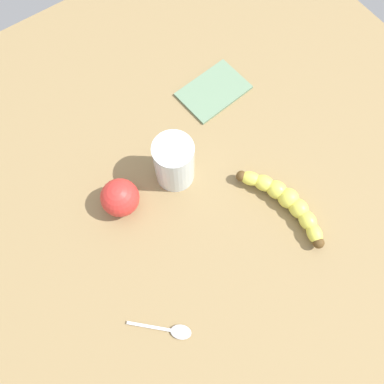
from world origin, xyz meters
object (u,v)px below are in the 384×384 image
Objects in this scene: apple_fruit at (120,198)px; banana at (285,201)px; smoothie_glass at (174,163)px; teaspoon at (177,331)px.

banana is at bearing -35.34° from apple_fruit.
banana is 22.14cm from smoothie_glass.
smoothie_glass reaches higher than teaspoon.
apple_fruit is (-11.79, 0.61, -1.49)cm from smoothie_glass.
smoothie_glass is 29.83cm from teaspoon.
teaspoon is (-4.59, -25.09, -3.22)cm from apple_fruit.
smoothie_glass reaches higher than banana.
teaspoon is at bearing -123.77° from smoothie_glass.
banana is 2.29× the size of teaspoon.
teaspoon is (-29.83, -7.20, -1.53)cm from banana.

